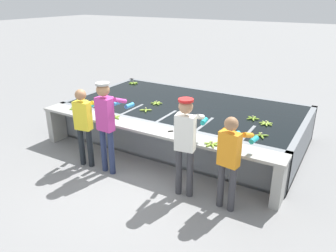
{
  "coord_description": "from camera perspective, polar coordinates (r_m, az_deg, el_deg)",
  "views": [
    {
      "loc": [
        3.3,
        -4.57,
        3.18
      ],
      "look_at": [
        0.0,
        1.03,
        0.58
      ],
      "focal_mm": 35.0,
      "sensor_mm": 36.0,
      "label": 1
    }
  ],
  "objects": [
    {
      "name": "ground_plane",
      "position": [
        6.47,
        -4.68,
        -7.68
      ],
      "size": [
        80.0,
        80.0,
        0.0
      ],
      "primitive_type": "plane",
      "color": "gray",
      "rests_on": "ground"
    },
    {
      "name": "wash_tank",
      "position": [
        7.74,
        3.12,
        0.79
      ],
      "size": [
        5.28,
        2.84,
        0.82
      ],
      "color": "gray",
      "rests_on": "ground"
    },
    {
      "name": "work_ledge",
      "position": [
        6.36,
        -3.68,
        -2.05
      ],
      "size": [
        5.28,
        0.45,
        0.82
      ],
      "color": "#9E9E99",
      "rests_on": "ground"
    },
    {
      "name": "worker_0",
      "position": [
        6.48,
        -14.35,
        0.84
      ],
      "size": [
        0.47,
        0.73,
        1.57
      ],
      "color": "#1E2328",
      "rests_on": "ground"
    },
    {
      "name": "worker_1",
      "position": [
        6.07,
        -10.69,
        1.25
      ],
      "size": [
        0.43,
        0.74,
        1.77
      ],
      "color": "navy",
      "rests_on": "ground"
    },
    {
      "name": "worker_2",
      "position": [
        5.28,
        3.11,
        -2.08
      ],
      "size": [
        0.47,
        0.74,
        1.71
      ],
      "color": "#38383D",
      "rests_on": "ground"
    },
    {
      "name": "worker_3",
      "position": [
        5.06,
        10.74,
        -5.08
      ],
      "size": [
        0.47,
        0.73,
        1.55
      ],
      "color": "#38383D",
      "rests_on": "ground"
    },
    {
      "name": "banana_bunch_floating_0",
      "position": [
        6.91,
        14.53,
        1.31
      ],
      "size": [
        0.27,
        0.27,
        0.08
      ],
      "color": "#7FAD33",
      "rests_on": "wash_tank"
    },
    {
      "name": "banana_bunch_floating_1",
      "position": [
        9.5,
        -6.06,
        7.45
      ],
      "size": [
        0.28,
        0.28,
        0.08
      ],
      "color": "#7FAD33",
      "rests_on": "wash_tank"
    },
    {
      "name": "banana_bunch_floating_2",
      "position": [
        6.7,
        16.69,
        0.44
      ],
      "size": [
        0.28,
        0.28,
        0.08
      ],
      "color": "#9EC642",
      "rests_on": "wash_tank"
    },
    {
      "name": "banana_bunch_floating_3",
      "position": [
        7.2,
        -3.91,
        2.82
      ],
      "size": [
        0.25,
        0.25,
        0.08
      ],
      "color": "#9EC642",
      "rests_on": "wash_tank"
    },
    {
      "name": "banana_bunch_floating_4",
      "position": [
        6.11,
        15.91,
        -1.58
      ],
      "size": [
        0.26,
        0.26,
        0.08
      ],
      "color": "#7FAD33",
      "rests_on": "wash_tank"
    },
    {
      "name": "banana_bunch_floating_5",
      "position": [
        7.65,
        -2.02,
        4.0
      ],
      "size": [
        0.26,
        0.28,
        0.08
      ],
      "color": "#93BC3D",
      "rests_on": "wash_tank"
    },
    {
      "name": "banana_bunch_ledge_0",
      "position": [
        5.58,
        7.64,
        -3.15
      ],
      "size": [
        0.28,
        0.27,
        0.08
      ],
      "color": "#93BC3D",
      "rests_on": "work_ledge"
    },
    {
      "name": "banana_bunch_ledge_1",
      "position": [
        7.57,
        -15.85,
        2.99
      ],
      "size": [
        0.27,
        0.28,
        0.08
      ],
      "color": "#7FAD33",
      "rests_on": "work_ledge"
    },
    {
      "name": "banana_bunch_ledge_2",
      "position": [
        6.83,
        -9.24,
        1.54
      ],
      "size": [
        0.28,
        0.28,
        0.08
      ],
      "color": "#7FAD33",
      "rests_on": "work_ledge"
    },
    {
      "name": "knife_0",
      "position": [
        6.09,
        1.09,
        -0.83
      ],
      "size": [
        0.26,
        0.28,
        0.02
      ],
      "color": "silver",
      "rests_on": "work_ledge"
    }
  ]
}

